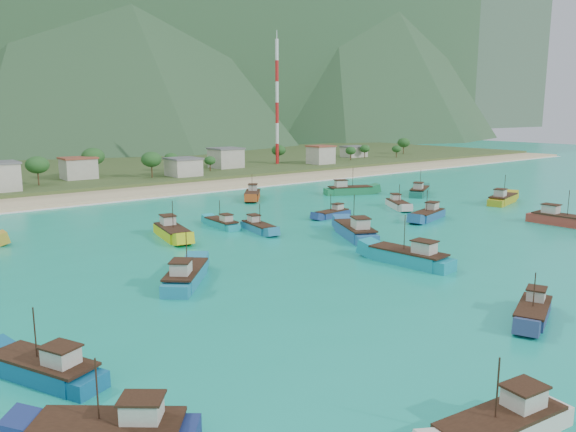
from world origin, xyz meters
TOP-DOWN VIEW (x-y plane):
  - ground at (0.00, 0.00)m, footprint 600.00×600.00m
  - beach at (0.00, 79.00)m, footprint 400.00×18.00m
  - land at (0.00, 140.00)m, footprint 400.00×110.00m
  - surf_line at (0.00, 69.50)m, footprint 400.00×2.50m
  - village at (0.42, 103.24)m, footprint 210.24×30.03m
  - vegetation at (-9.08, 103.36)m, footprint 276.38×25.86m
  - radio_tower at (64.64, 108.00)m, footprint 1.20×1.20m
  - boat_0 at (4.23, 8.05)m, footprint 9.05×13.09m
  - boat_1 at (26.89, 10.65)m, footprint 11.00×5.75m
  - boat_3 at (32.47, 22.99)m, footprint 7.39×9.66m
  - boat_4 at (55.69, 11.91)m, footprint 12.28×6.31m
  - boat_5 at (-50.84, -12.19)m, footprint 7.15×10.94m
  - boat_6 at (15.02, 53.28)m, footprint 9.40×10.57m
  - boat_8 at (-5.37, 22.48)m, footprint 3.98×9.36m
  - boat_9 at (-30.11, -39.12)m, footprint 10.80×4.46m
  - boat_11 at (38.45, 44.08)m, footprint 12.70×8.22m
  - boat_13 at (51.26, 32.01)m, footprint 11.54×8.49m
  - boat_15 at (-8.07, -29.41)m, footprint 9.58×5.91m
  - boat_16 at (-19.68, 27.18)m, footprint 5.49×11.94m
  - boat_18 at (41.74, -8.33)m, footprint 3.90×12.00m
  - boat_19 at (-8.63, 29.25)m, footprint 3.08×9.13m
  - boat_20 at (-30.13, 3.15)m, footprint 10.20×10.87m
  - boat_24 at (14.16, 24.17)m, footprint 8.73×3.47m
  - boat_26 at (-1.78, -8.28)m, footprint 4.97×12.54m

SIDE VIEW (x-z plane):
  - ground at x=0.00m, z-range 0.00..0.00m
  - beach at x=0.00m, z-range -0.60..0.60m
  - land at x=0.00m, z-range -1.20..1.20m
  - surf_line at x=0.00m, z-range -0.04..0.04m
  - boat_24 at x=14.16m, z-range -1.99..3.03m
  - boat_19 at x=-8.63m, z-range -2.09..3.24m
  - boat_8 at x=-5.37m, z-range -2.10..3.26m
  - boat_15 at x=-8.07m, z-range -2.13..3.32m
  - boat_3 at x=32.47m, z-range -2.19..3.47m
  - boat_9 at x=-30.11m, z-range -2.36..3.83m
  - boat_1 at x=26.89m, z-range -2.38..3.86m
  - boat_5 at x=-50.84m, z-range -2.38..3.87m
  - boat_6 at x=15.02m, z-range -2.45..4.02m
  - boat_13 at x=51.26m, z-range -2.53..4.18m
  - boat_16 at x=-19.68m, z-range -2.56..4.24m
  - boat_20 at x=-30.13m, z-range -2.56..4.25m
  - boat_4 at x=55.69m, z-range -2.61..4.36m
  - boat_18 at x=41.74m, z-range -2.63..4.40m
  - boat_26 at x=-1.78m, z-range -2.69..4.53m
  - boat_11 at x=38.45m, z-range -2.70..4.55m
  - boat_0 at x=4.23m, z-range -2.79..4.74m
  - village at x=0.42m, z-range 1.28..7.93m
  - vegetation at x=-9.08m, z-range 0.82..9.64m
  - radio_tower at x=64.64m, z-range 1.60..45.96m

